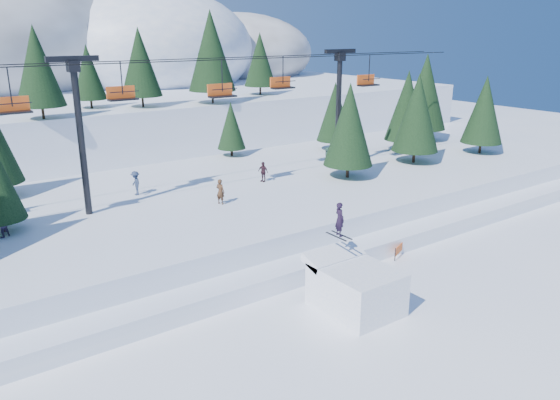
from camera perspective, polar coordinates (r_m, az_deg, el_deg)
ground at (r=29.45m, az=9.93°, el=-11.96°), size 160.00×160.00×0.00m
mid_shelf at (r=42.35m, az=-7.47°, el=-0.75°), size 70.00×22.00×2.50m
berm at (r=34.62m, az=0.52°, el=-6.04°), size 70.00×6.00×1.10m
jump_kicker at (r=29.53m, az=7.80°, el=-8.90°), size 3.49×4.75×5.57m
chairlift at (r=41.00m, az=-6.99°, el=10.25°), size 46.00×3.21×10.28m
conifer_stand at (r=41.93m, az=-6.63°, el=7.57°), size 63.92×17.32×10.24m
distant_skiers at (r=41.40m, az=-9.80°, el=1.77°), size 28.58×6.63×1.82m
banner_near at (r=37.31m, az=12.65°, el=-4.73°), size 2.62×1.19×0.90m
banner_far at (r=41.28m, az=15.90°, el=-2.81°), size 2.67×1.07×0.90m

